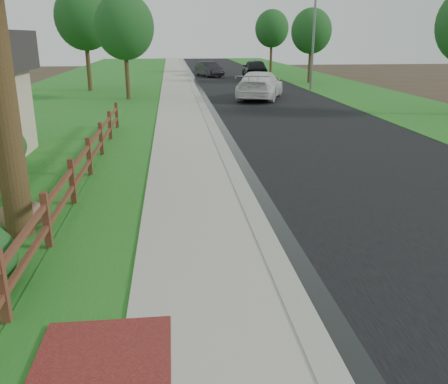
{
  "coord_description": "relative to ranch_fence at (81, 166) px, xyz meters",
  "views": [
    {
      "loc": [
        -1.29,
        -5.43,
        3.73
      ],
      "look_at": [
        -0.3,
        3.56,
        0.74
      ],
      "focal_mm": 38.0,
      "sensor_mm": 36.0,
      "label": 1
    }
  ],
  "objects": [
    {
      "name": "ground",
      "position": [
        3.6,
        -6.4,
        -0.62
      ],
      "size": [
        120.0,
        120.0,
        0.0
      ],
      "primitive_type": "plane",
      "color": "#382D1F"
    },
    {
      "name": "road",
      "position": [
        8.2,
        28.6,
        -0.61
      ],
      "size": [
        8.0,
        90.0,
        0.02
      ],
      "primitive_type": "cube",
      "color": "black",
      "rests_on": "ground"
    },
    {
      "name": "curb",
      "position": [
        4.0,
        28.6,
        -0.56
      ],
      "size": [
        0.4,
        90.0,
        0.12
      ],
      "primitive_type": "cube",
      "color": "gray",
      "rests_on": "ground"
    },
    {
      "name": "wet_gutter",
      "position": [
        4.35,
        28.6,
        -0.6
      ],
      "size": [
        0.5,
        90.0,
        0.0
      ],
      "primitive_type": "cube",
      "color": "black",
      "rests_on": "road"
    },
    {
      "name": "sidewalk",
      "position": [
        2.7,
        28.6,
        -0.57
      ],
      "size": [
        2.2,
        90.0,
        0.1
      ],
      "primitive_type": "cube",
      "color": "#AFA998",
      "rests_on": "ground"
    },
    {
      "name": "grass_strip",
      "position": [
        0.8,
        28.6,
        -0.59
      ],
      "size": [
        1.6,
        90.0,
        0.06
      ],
      "primitive_type": "cube",
      "color": "#1C621F",
      "rests_on": "ground"
    },
    {
      "name": "lawn_near",
      "position": [
        -4.4,
        28.6,
        -0.6
      ],
      "size": [
        9.0,
        90.0,
        0.04
      ],
      "primitive_type": "cube",
      "color": "#1C621F",
      "rests_on": "ground"
    },
    {
      "name": "verge_far",
      "position": [
        15.1,
        28.6,
        -0.6
      ],
      "size": [
        6.0,
        90.0,
        0.04
      ],
      "primitive_type": "cube",
      "color": "#1C621F",
      "rests_on": "ground"
    },
    {
      "name": "ranch_fence",
      "position": [
        0.0,
        0.0,
        0.0
      ],
      "size": [
        0.12,
        16.92,
        1.1
      ],
      "color": "#542A1C",
      "rests_on": "ground"
    },
    {
      "name": "white_suv",
      "position": [
        7.78,
        17.54,
        0.24
      ],
      "size": [
        4.1,
        6.2,
        1.67
      ],
      "primitive_type": "imported",
      "rotation": [
        0.0,
        0.0,
        2.81
      ],
      "color": "white",
      "rests_on": "road"
    },
    {
      "name": "dark_car_mid",
      "position": [
        9.98,
        32.16,
        0.26
      ],
      "size": [
        2.39,
        5.18,
        1.72
      ],
      "primitive_type": "imported",
      "rotation": [
        0.0,
        0.0,
        3.07
      ],
      "color": "black",
      "rests_on": "road"
    },
    {
      "name": "dark_car_far",
      "position": [
        5.96,
        34.88,
        0.09
      ],
      "size": [
        2.71,
        4.41,
        1.37
      ],
      "primitive_type": "imported",
      "rotation": [
        0.0,
        0.0,
        0.33
      ],
      "color": "black",
      "rests_on": "road"
    },
    {
      "name": "streetlight",
      "position": [
        12.15,
        21.97,
        3.95
      ],
      "size": [
        1.86,
        0.24,
        8.07
      ],
      "color": "slate",
      "rests_on": "ground"
    },
    {
      "name": "boulder",
      "position": [
        -0.73,
        -2.61,
        -0.3
      ],
      "size": [
        1.11,
        0.93,
        0.64
      ],
      "primitive_type": "ellipsoid",
      "rotation": [
        0.0,
        0.0,
        -0.24
      ],
      "color": "brown",
      "rests_on": "ground"
    },
    {
      "name": "tree_near_left",
      "position": [
        -0.3,
        18.05,
        3.63
      ],
      "size": [
        3.49,
        3.49,
        6.18
      ],
      "color": "#3C2918",
      "rests_on": "ground"
    },
    {
      "name": "tree_mid_left",
      "position": [
        -3.4,
        23.29,
        4.3
      ],
      "size": [
        3.98,
        3.98,
        7.12
      ],
      "color": "#3C2918",
      "rests_on": "ground"
    },
    {
      "name": "tree_mid_right",
      "position": [
        13.74,
        27.51,
        3.48
      ],
      "size": [
        3.26,
        3.26,
        5.91
      ],
      "color": "#3C2918",
      "rests_on": "ground"
    },
    {
      "name": "tree_far_right",
      "position": [
        12.82,
        38.82,
        3.83
      ],
      "size": [
        3.45,
        3.45,
        6.36
      ],
      "color": "#3C2918",
      "rests_on": "ground"
    }
  ]
}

